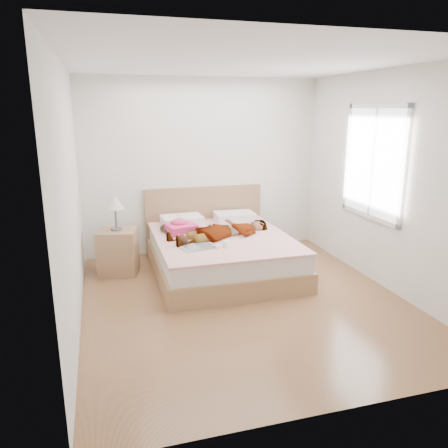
# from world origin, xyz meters

# --- Properties ---
(ground) EXTENTS (4.00, 4.00, 0.00)m
(ground) POSITION_xyz_m (0.00, 0.00, 0.00)
(ground) COLOR #4E2E18
(ground) RESTS_ON ground
(woman) EXTENTS (1.58, 0.95, 0.20)m
(woman) POSITION_xyz_m (0.01, 0.97, 0.61)
(woman) COLOR white
(woman) RESTS_ON bed
(hair) EXTENTS (0.51, 0.57, 0.07)m
(hair) POSITION_xyz_m (-0.56, 1.42, 0.55)
(hair) COLOR black
(hair) RESTS_ON bed
(phone) EXTENTS (0.07, 0.11, 0.06)m
(phone) POSITION_xyz_m (-0.49, 1.37, 0.71)
(phone) COLOR silver
(phone) RESTS_ON bed
(room_shell) EXTENTS (4.00, 4.00, 4.00)m
(room_shell) POSITION_xyz_m (1.77, 0.30, 1.50)
(room_shell) COLOR white
(room_shell) RESTS_ON ground
(bed) EXTENTS (1.80, 2.08, 1.00)m
(bed) POSITION_xyz_m (0.00, 1.04, 0.28)
(bed) COLOR olive
(bed) RESTS_ON ground
(towel) EXTENTS (0.44, 0.38, 0.20)m
(towel) POSITION_xyz_m (-0.50, 1.23, 0.59)
(towel) COLOR #E53E78
(towel) RESTS_ON bed
(magazine) EXTENTS (0.46, 0.35, 0.02)m
(magazine) POSITION_xyz_m (-0.40, 0.54, 0.52)
(magazine) COLOR white
(magazine) RESTS_ON bed
(coffee_mug) EXTENTS (0.12, 0.10, 0.09)m
(coffee_mug) POSITION_xyz_m (-0.08, 0.46, 0.55)
(coffee_mug) COLOR white
(coffee_mug) RESTS_ON bed
(plush_toy) EXTENTS (0.16, 0.22, 0.12)m
(plush_toy) POSITION_xyz_m (-0.57, 0.72, 0.57)
(plush_toy) COLOR black
(plush_toy) RESTS_ON bed
(nightstand) EXTENTS (0.58, 0.54, 1.06)m
(nightstand) POSITION_xyz_m (-1.34, 1.31, 0.35)
(nightstand) COLOR olive
(nightstand) RESTS_ON ground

